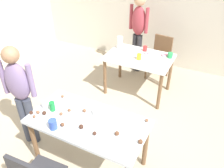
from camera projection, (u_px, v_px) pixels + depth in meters
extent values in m
plane|color=tan|center=(94.00, 163.00, 3.03)|extent=(6.40, 6.40, 0.00)
cube|color=beige|center=(170.00, 7.00, 4.69)|extent=(6.40, 0.10, 2.60)
cube|color=silver|center=(88.00, 122.00, 2.64)|extent=(1.39, 0.71, 0.04)
cylinder|color=brown|center=(35.00, 142.00, 2.87)|extent=(0.06, 0.06, 0.71)
cylinder|color=brown|center=(63.00, 115.00, 3.31)|extent=(0.06, 0.06, 0.71)
cylinder|color=brown|center=(145.00, 145.00, 2.83)|extent=(0.06, 0.06, 0.71)
cube|color=white|center=(139.00, 57.00, 4.02)|extent=(1.16, 0.78, 0.04)
cylinder|color=brown|center=(105.00, 77.00, 4.18)|extent=(0.06, 0.06, 0.71)
cylinder|color=brown|center=(160.00, 92.00, 3.79)|extent=(0.06, 0.06, 0.71)
cylinder|color=brown|center=(120.00, 62.00, 4.67)|extent=(0.06, 0.06, 0.71)
cylinder|color=brown|center=(170.00, 74.00, 4.28)|extent=(0.06, 0.06, 0.71)
cube|color=brown|center=(158.00, 59.00, 4.62)|extent=(0.45, 0.45, 0.04)
cube|color=brown|center=(163.00, 46.00, 4.62)|extent=(0.38, 0.09, 0.42)
cylinder|color=brown|center=(161.00, 74.00, 4.55)|extent=(0.04, 0.04, 0.41)
cylinder|color=brown|center=(146.00, 70.00, 4.71)|extent=(0.04, 0.04, 0.41)
cylinder|color=brown|center=(168.00, 68.00, 4.78)|extent=(0.04, 0.04, 0.41)
cylinder|color=brown|center=(153.00, 63.00, 4.94)|extent=(0.04, 0.04, 0.41)
cylinder|color=#383D4C|center=(25.00, 120.00, 3.18)|extent=(0.11, 0.11, 0.76)
cylinder|color=#383D4C|center=(32.00, 121.00, 3.16)|extent=(0.11, 0.11, 0.76)
ellipsoid|color=slate|center=(18.00, 82.00, 2.81)|extent=(0.36, 0.28, 0.54)
sphere|color=#997051|center=(10.00, 55.00, 2.61)|extent=(0.21, 0.21, 0.21)
cylinder|color=slate|center=(3.00, 77.00, 2.82)|extent=(0.09, 0.09, 0.46)
cylinder|color=slate|center=(31.00, 81.00, 2.76)|extent=(0.09, 0.09, 0.46)
cylinder|color=#28282D|center=(139.00, 54.00, 4.87)|extent=(0.11, 0.11, 0.82)
cylinder|color=#28282D|center=(134.00, 52.00, 4.93)|extent=(0.11, 0.11, 0.82)
ellipsoid|color=#9E3842|center=(139.00, 21.00, 4.51)|extent=(0.36, 0.28, 0.58)
sphere|color=tan|center=(140.00, 0.00, 4.29)|extent=(0.22, 0.22, 0.22)
cylinder|color=#9E3842|center=(147.00, 21.00, 4.38)|extent=(0.09, 0.09, 0.49)
cylinder|color=#9E3842|center=(131.00, 17.00, 4.59)|extent=(0.09, 0.09, 0.49)
cylinder|color=white|center=(100.00, 111.00, 2.72)|extent=(0.17, 0.17, 0.06)
cylinder|color=#198438|center=(52.00, 106.00, 2.75)|extent=(0.07, 0.07, 0.12)
cube|color=silver|center=(105.00, 139.00, 2.39)|extent=(0.17, 0.02, 0.01)
cylinder|color=#3351B2|center=(53.00, 124.00, 2.49)|extent=(0.09, 0.09, 0.12)
cylinder|color=white|center=(45.00, 105.00, 2.79)|extent=(0.08, 0.08, 0.11)
sphere|color=brown|center=(84.00, 111.00, 2.75)|extent=(0.04, 0.04, 0.04)
sphere|color=brown|center=(140.00, 142.00, 2.33)|extent=(0.05, 0.05, 0.05)
sphere|color=#3D2319|center=(81.00, 127.00, 2.51)|extent=(0.05, 0.05, 0.05)
sphere|color=brown|center=(34.00, 117.00, 2.66)|extent=(0.04, 0.04, 0.04)
sphere|color=brown|center=(61.00, 114.00, 2.70)|extent=(0.04, 0.04, 0.04)
sphere|color=#3D2319|center=(31.00, 113.00, 2.71)|extent=(0.05, 0.05, 0.05)
sphere|color=brown|center=(62.00, 125.00, 2.54)|extent=(0.05, 0.05, 0.05)
sphere|color=brown|center=(117.00, 133.00, 2.43)|extent=(0.05, 0.05, 0.05)
sphere|color=brown|center=(69.00, 110.00, 2.75)|extent=(0.04, 0.04, 0.04)
sphere|color=brown|center=(62.00, 96.00, 2.99)|extent=(0.04, 0.04, 0.04)
sphere|color=#3D2319|center=(44.00, 113.00, 2.70)|extent=(0.05, 0.05, 0.05)
sphere|color=#3D2319|center=(95.00, 133.00, 2.43)|extent=(0.04, 0.04, 0.04)
sphere|color=brown|center=(38.00, 112.00, 2.72)|extent=(0.04, 0.04, 0.04)
sphere|color=brown|center=(52.00, 103.00, 2.88)|extent=(0.04, 0.04, 0.04)
sphere|color=brown|center=(147.00, 120.00, 2.61)|extent=(0.04, 0.04, 0.04)
cylinder|color=white|center=(120.00, 43.00, 4.23)|extent=(0.11, 0.11, 0.23)
cylinder|color=yellow|center=(139.00, 57.00, 3.88)|extent=(0.08, 0.08, 0.11)
cylinder|color=red|center=(145.00, 49.00, 4.17)|extent=(0.08, 0.08, 0.09)
cylinder|color=green|center=(170.00, 55.00, 3.94)|extent=(0.09, 0.09, 0.09)
torus|color=white|center=(115.00, 52.00, 4.11)|extent=(0.12, 0.12, 0.03)
torus|color=pink|center=(147.00, 54.00, 4.07)|extent=(0.10, 0.10, 0.03)
torus|color=pink|center=(165.00, 55.00, 4.01)|extent=(0.12, 0.12, 0.04)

